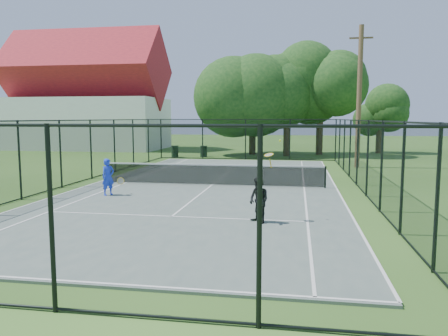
% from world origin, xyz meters
% --- Properties ---
extents(ground, '(120.00, 120.00, 0.00)m').
position_xyz_m(ground, '(0.00, 0.00, 0.00)').
color(ground, '#2E511B').
extents(tennis_court, '(11.00, 24.00, 0.06)m').
position_xyz_m(tennis_court, '(0.00, 0.00, 0.03)').
color(tennis_court, '#55645F').
rests_on(tennis_court, ground).
extents(tennis_net, '(10.08, 0.08, 0.95)m').
position_xyz_m(tennis_net, '(0.00, 0.00, 0.58)').
color(tennis_net, black).
rests_on(tennis_net, tennis_court).
extents(fence, '(13.10, 26.10, 3.00)m').
position_xyz_m(fence, '(0.00, 0.00, 1.50)').
color(fence, black).
rests_on(fence, ground).
extents(tree_near_left, '(6.97, 6.97, 9.08)m').
position_xyz_m(tree_near_left, '(0.04, 17.70, 5.59)').
color(tree_near_left, '#332114').
rests_on(tree_near_left, ground).
extents(tree_near_mid, '(6.43, 6.43, 8.40)m').
position_xyz_m(tree_near_mid, '(2.95, 16.58, 5.18)').
color(tree_near_mid, '#332114').
rests_on(tree_near_mid, ground).
extents(tree_near_right, '(6.29, 6.29, 8.68)m').
position_xyz_m(tree_near_right, '(5.62, 18.28, 5.52)').
color(tree_near_right, '#332114').
rests_on(tree_near_right, ground).
extents(tree_far_right, '(3.99, 3.99, 5.27)m').
position_xyz_m(tree_far_right, '(10.85, 20.73, 3.26)').
color(tree_far_right, '#332114').
rests_on(tree_far_right, ground).
extents(building, '(15.30, 8.15, 11.87)m').
position_xyz_m(building, '(-17.00, 22.00, 4.93)').
color(building, silver).
rests_on(building, ground).
extents(trash_bin_left, '(0.58, 0.58, 0.91)m').
position_xyz_m(trash_bin_left, '(-5.72, 14.08, 0.46)').
color(trash_bin_left, black).
rests_on(trash_bin_left, ground).
extents(trash_bin_right, '(0.58, 0.58, 0.88)m').
position_xyz_m(trash_bin_right, '(-3.53, 14.64, 0.45)').
color(trash_bin_right, black).
rests_on(trash_bin_right, ground).
extents(utility_pole, '(1.40, 0.30, 8.68)m').
position_xyz_m(utility_pole, '(7.49, 9.00, 4.40)').
color(utility_pole, '#4C3823').
rests_on(utility_pole, ground).
extents(player_blue, '(0.88, 0.63, 1.44)m').
position_xyz_m(player_blue, '(-3.52, -3.17, 0.78)').
color(player_blue, '#1B38EB').
rests_on(player_blue, tennis_court).
extents(player_black, '(1.00, 1.05, 2.38)m').
position_xyz_m(player_black, '(2.71, -6.75, 0.73)').
color(player_black, black).
rests_on(player_black, tennis_court).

